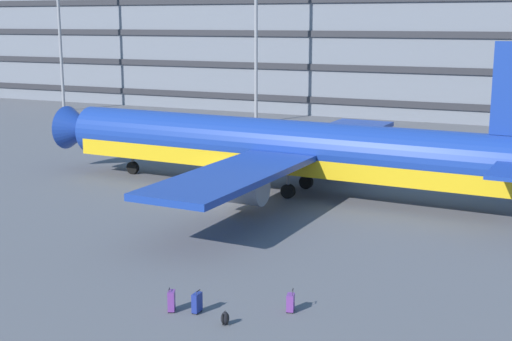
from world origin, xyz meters
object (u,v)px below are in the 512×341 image
at_px(backpack_upright, 225,318).
at_px(suitcase_black, 291,302).
at_px(airliner, 286,149).
at_px(suitcase_laid_flat, 197,302).
at_px(suitcase_red, 171,301).

bearing_deg(backpack_upright, suitcase_black, 50.34).
distance_m(airliner, suitcase_laid_flat, 20.01).
bearing_deg(suitcase_black, airliner, 112.45).
height_order(suitcase_laid_flat, suitcase_red, suitcase_red).
distance_m(airliner, backpack_upright, 20.90).
relative_size(airliner, suitcase_red, 39.85).
height_order(suitcase_black, suitcase_red, suitcase_red).
xyz_separation_m(suitcase_laid_flat, backpack_upright, (1.46, -0.54, -0.17)).
xyz_separation_m(suitcase_black, suitcase_red, (-4.15, -1.84, 0.06)).
bearing_deg(suitcase_laid_flat, suitcase_red, -163.51).
bearing_deg(suitcase_black, backpack_upright, -129.66).
bearing_deg(backpack_upright, suitcase_red, 173.88).
distance_m(suitcase_red, backpack_upright, 2.44).
bearing_deg(airliner, suitcase_red, -80.70).
relative_size(airliner, backpack_upright, 64.67).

